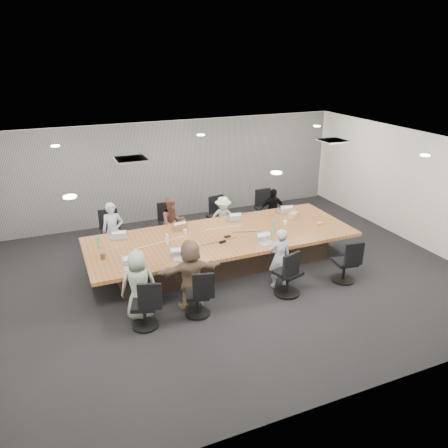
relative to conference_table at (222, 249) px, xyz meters
name	(u,v)px	position (x,y,z in m)	size (l,w,h in m)	color
floor	(231,274)	(0.00, -0.50, -0.40)	(10.00, 8.00, 0.00)	black
ceiling	(232,149)	(0.00, -0.50, 2.40)	(10.00, 8.00, 0.00)	white
wall_back	(176,170)	(0.00, 3.50, 1.00)	(10.00, 2.80, 0.00)	silver
wall_front	(354,315)	(0.00, -4.50, 1.00)	(10.00, 2.80, 0.00)	silver
wall_right	(414,188)	(5.00, -0.50, 1.00)	(8.00, 2.80, 0.00)	silver
curtain	(177,170)	(0.00, 3.42, 1.00)	(9.80, 0.04, 2.80)	gray
conference_table	(222,249)	(0.00, 0.00, 0.00)	(6.00, 2.20, 0.74)	#372921
chair_0	(112,235)	(-2.21, 1.70, 0.02)	(0.57, 0.57, 0.85)	black
chair_1	(169,227)	(-0.76, 1.70, 0.01)	(0.56, 0.56, 0.82)	black
chair_2	(218,220)	(0.58, 1.70, 0.01)	(0.55, 0.55, 0.82)	black
chair_3	(266,212)	(2.02, 1.70, 0.03)	(0.58, 0.58, 0.86)	black
chair_4	(144,309)	(-2.20, -1.70, -0.03)	(0.51, 0.51, 0.75)	black
chair_5	(197,298)	(-1.21, -1.70, -0.04)	(0.49, 0.49, 0.73)	black
chair_6	(288,276)	(0.71, -1.70, 0.01)	(0.55, 0.55, 0.81)	black
chair_7	(344,265)	(2.10, -1.70, -0.03)	(0.51, 0.51, 0.75)	black
person_0	(113,231)	(-2.21, 1.35, 0.28)	(0.50, 0.33, 1.36)	#9DADC2
laptop_0	(117,237)	(-2.21, 0.80, 0.35)	(0.34, 0.23, 0.02)	#B2B2B7
person_1	(173,223)	(-0.76, 1.35, 0.25)	(0.64, 0.50, 1.31)	brown
laptop_1	(179,227)	(-0.76, 0.80, 0.35)	(0.34, 0.23, 0.02)	#8C6647
person_2	(223,218)	(0.58, 1.35, 0.18)	(0.75, 0.43, 1.16)	#B6CCB5
laptop_2	(232,219)	(0.58, 0.80, 0.35)	(0.31, 0.21, 0.02)	#B2B2B7
person_3	(272,210)	(2.02, 1.35, 0.20)	(0.70, 0.29, 1.20)	black
laptop_3	(283,211)	(2.02, 0.80, 0.35)	(0.34, 0.23, 0.02)	#B2B2B7
person_4	(139,285)	(-2.20, -1.35, 0.27)	(0.66, 0.43, 1.34)	gray
laptop_4	(132,268)	(-2.20, -0.80, 0.35)	(0.31, 0.21, 0.02)	#B2B2B7
person_5	(191,274)	(-1.21, -1.35, 0.29)	(1.28, 0.41, 1.38)	#795F4A
laptop_5	(182,259)	(-1.21, -0.80, 0.35)	(0.31, 0.21, 0.02)	#B2B2B7
person_6	(279,258)	(0.71, -1.35, 0.25)	(0.47, 0.31, 1.29)	#A1A1BD
laptop_6	(267,243)	(0.71, -0.80, 0.35)	(0.34, 0.23, 0.02)	#B2B2B7
bottle_green_left	(98,242)	(-2.65, 0.42, 0.47)	(0.07, 0.07, 0.25)	#509C69
bottle_green_right	(274,226)	(1.16, -0.26, 0.47)	(0.08, 0.08, 0.27)	#509C69
bottle_clear	(167,239)	(-1.28, 0.01, 0.46)	(0.07, 0.07, 0.24)	silver
cup_white_far	(185,232)	(-0.74, 0.41, 0.39)	(0.08, 0.08, 0.10)	white
cup_white_near	(285,223)	(1.61, -0.01, 0.39)	(0.09, 0.09, 0.11)	white
mug_brown	(103,256)	(-2.65, -0.16, 0.40)	(0.10, 0.10, 0.12)	brown
mic_left	(185,248)	(-0.99, -0.38, 0.35)	(0.16, 0.11, 0.03)	black
mic_right	(227,236)	(0.07, -0.14, 0.35)	(0.14, 0.09, 0.03)	black
stapler	(223,242)	(-0.16, -0.39, 0.37)	(0.15, 0.04, 0.06)	black
canvas_bag	(293,215)	(2.02, 0.31, 0.41)	(0.26, 0.16, 0.14)	tan
snack_packet	(320,223)	(2.40, -0.29, 0.36)	(0.18, 0.12, 0.04)	#CB7D34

